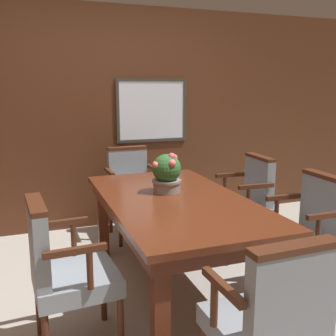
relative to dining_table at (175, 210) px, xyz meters
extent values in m
plane|color=#A39E93|center=(-0.14, -0.21, -0.66)|extent=(14.00, 14.00, 0.00)
cube|color=#4C2816|center=(-0.14, 1.73, 0.56)|extent=(7.20, 0.06, 2.45)
cube|color=white|center=(0.36, 1.69, 0.65)|extent=(0.77, 0.01, 0.66)
cube|color=#38332D|center=(0.36, 1.68, 0.99)|extent=(0.84, 0.02, 0.04)
cube|color=#38332D|center=(0.36, 1.68, 0.30)|extent=(0.84, 0.02, 0.03)
cube|color=#38332D|center=(-0.04, 1.68, 0.65)|extent=(0.04, 0.02, 0.66)
cube|color=#38332D|center=(0.77, 1.68, 0.65)|extent=(0.03, 0.02, 0.66)
cube|color=#562614|center=(-0.40, -0.83, -0.31)|extent=(0.09, 0.09, 0.71)
cube|color=#562614|center=(0.40, -0.83, -0.31)|extent=(0.09, 0.09, 0.71)
cube|color=#562614|center=(-0.40, 0.83, -0.31)|extent=(0.09, 0.09, 0.71)
cube|color=#562614|center=(0.40, 0.83, -0.31)|extent=(0.09, 0.09, 0.71)
cube|color=#562614|center=(0.00, 0.00, 0.01)|extent=(0.95, 1.80, 0.09)
cube|color=#562614|center=(0.00, 0.00, 0.07)|extent=(1.01, 1.86, 0.04)
cylinder|color=#472314|center=(-0.57, -0.61, -0.47)|extent=(0.04, 0.04, 0.38)
cylinder|color=#472314|center=(-0.60, -0.21, -0.47)|extent=(0.04, 0.04, 0.38)
cylinder|color=#472314|center=(-1.02, -0.23, -0.47)|extent=(0.04, 0.04, 0.38)
cube|color=gray|center=(-0.80, -0.42, -0.23)|extent=(0.51, 0.49, 0.11)
cube|color=gray|center=(-1.00, -0.43, 0.04)|extent=(0.11, 0.43, 0.43)
cube|color=#472314|center=(-1.00, -0.43, 0.27)|extent=(0.11, 0.43, 0.03)
cylinder|color=#472314|center=(-0.74, -0.66, -0.06)|extent=(0.04, 0.04, 0.23)
cube|color=#472314|center=(-0.82, -0.66, 0.06)|extent=(0.34, 0.06, 0.04)
cylinder|color=#472314|center=(-0.77, -0.18, -0.06)|extent=(0.04, 0.04, 0.23)
cube|color=#472314|center=(-0.85, -0.18, 0.06)|extent=(0.34, 0.06, 0.04)
cylinder|color=#472314|center=(0.62, 0.66, -0.47)|extent=(0.04, 0.04, 0.38)
cylinder|color=#472314|center=(0.60, 0.26, -0.47)|extent=(0.04, 0.04, 0.38)
cylinder|color=#472314|center=(1.04, 0.64, -0.47)|extent=(0.04, 0.04, 0.38)
cylinder|color=#472314|center=(1.02, 0.24, -0.47)|extent=(0.04, 0.04, 0.38)
cube|color=gray|center=(0.82, 0.45, -0.23)|extent=(0.50, 0.48, 0.11)
cube|color=gray|center=(1.02, 0.44, 0.04)|extent=(0.10, 0.43, 0.43)
cube|color=#472314|center=(1.02, 0.44, 0.27)|extent=(0.11, 0.43, 0.03)
cylinder|color=#472314|center=(0.79, 0.69, -0.06)|extent=(0.04, 0.04, 0.23)
cube|color=#472314|center=(0.87, 0.68, 0.06)|extent=(0.34, 0.05, 0.04)
cylinder|color=#472314|center=(0.77, 0.21, -0.06)|extent=(0.04, 0.04, 0.23)
cube|color=#472314|center=(0.84, 0.21, 0.06)|extent=(0.34, 0.05, 0.04)
cylinder|color=#472314|center=(0.62, -0.20, -0.47)|extent=(0.04, 0.04, 0.38)
cylinder|color=#472314|center=(0.62, -0.60, -0.47)|extent=(0.04, 0.04, 0.38)
cylinder|color=#472314|center=(1.05, -0.21, -0.47)|extent=(0.04, 0.04, 0.38)
cube|color=gray|center=(0.83, -0.40, -0.23)|extent=(0.49, 0.47, 0.11)
cube|color=gray|center=(1.03, -0.41, 0.04)|extent=(0.09, 0.42, 0.43)
cube|color=#472314|center=(1.03, -0.41, 0.27)|extent=(0.09, 0.42, 0.03)
cylinder|color=#472314|center=(0.80, -0.16, -0.06)|extent=(0.04, 0.04, 0.23)
cube|color=#472314|center=(0.87, -0.17, 0.06)|extent=(0.34, 0.04, 0.04)
cylinder|color=#472314|center=(0.79, -0.64, -0.06)|extent=(0.04, 0.04, 0.23)
cube|color=#472314|center=(0.86, -0.64, 0.06)|extent=(0.34, 0.04, 0.04)
cylinder|color=#472314|center=(-0.20, 1.00, -0.47)|extent=(0.04, 0.04, 0.38)
cylinder|color=#472314|center=(0.20, 1.01, -0.47)|extent=(0.04, 0.04, 0.38)
cylinder|color=#472314|center=(-0.21, 1.42, -0.47)|extent=(0.04, 0.04, 0.38)
cylinder|color=#472314|center=(0.19, 1.43, -0.47)|extent=(0.04, 0.04, 0.38)
cube|color=gray|center=(0.00, 1.21, -0.23)|extent=(0.47, 0.50, 0.11)
cube|color=gray|center=(-0.01, 1.42, 0.04)|extent=(0.43, 0.09, 0.43)
cube|color=#472314|center=(-0.01, 1.42, 0.27)|extent=(0.43, 0.10, 0.03)
cylinder|color=#472314|center=(-0.24, 1.17, -0.06)|extent=(0.04, 0.04, 0.23)
cube|color=#472314|center=(-0.24, 1.24, 0.06)|extent=(0.05, 0.34, 0.04)
cylinder|color=#472314|center=(0.24, 1.18, -0.06)|extent=(0.04, 0.04, 0.23)
cube|color=#472314|center=(0.24, 1.26, 0.06)|extent=(0.05, 0.34, 0.04)
cube|color=gray|center=(-0.02, -1.22, -0.23)|extent=(0.47, 0.49, 0.11)
cube|color=gray|center=(-0.02, -1.42, 0.04)|extent=(0.43, 0.09, 0.43)
cube|color=#472314|center=(-0.02, -1.42, 0.27)|extent=(0.43, 0.10, 0.03)
cylinder|color=#472314|center=(0.21, -1.18, -0.06)|extent=(0.04, 0.04, 0.23)
cube|color=#472314|center=(0.22, -1.25, 0.06)|extent=(0.04, 0.34, 0.04)
cylinder|color=#472314|center=(-0.26, -1.19, -0.06)|extent=(0.04, 0.04, 0.23)
cube|color=#472314|center=(-0.26, -1.26, 0.06)|extent=(0.04, 0.34, 0.04)
cylinder|color=gray|center=(0.00, 0.18, 0.15)|extent=(0.21, 0.21, 0.10)
cylinder|color=gray|center=(0.00, 0.18, 0.18)|extent=(0.23, 0.23, 0.02)
sphere|color=#2D602D|center=(0.00, 0.18, 0.29)|extent=(0.23, 0.23, 0.23)
sphere|color=#EF6768|center=(0.01, 0.09, 0.34)|extent=(0.06, 0.06, 0.06)
sphere|color=#ED6A5F|center=(-0.10, 0.15, 0.32)|extent=(0.05, 0.05, 0.05)
sphere|color=#EF6562|center=(0.06, 0.17, 0.37)|extent=(0.05, 0.05, 0.05)
sphere|color=#DB5860|center=(0.03, 0.25, 0.36)|extent=(0.04, 0.04, 0.04)
sphere|color=#D44D68|center=(0.00, 0.29, 0.29)|extent=(0.04, 0.04, 0.04)
sphere|color=#D6655A|center=(0.03, 0.15, 0.38)|extent=(0.04, 0.04, 0.04)
sphere|color=#ED536B|center=(0.03, 0.15, 0.38)|extent=(0.06, 0.06, 0.06)
sphere|color=#EA5B57|center=(-0.10, 0.17, 0.33)|extent=(0.04, 0.04, 0.04)
camera|label=1|loc=(-1.02, -2.66, 0.91)|focal=42.00mm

